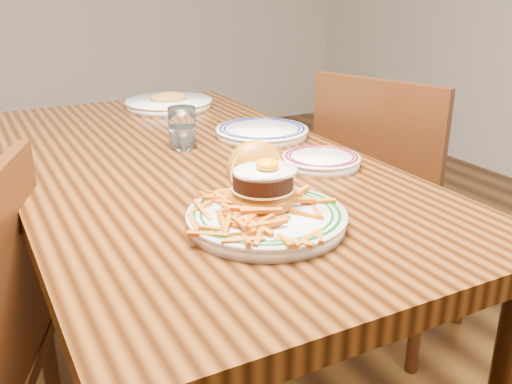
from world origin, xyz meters
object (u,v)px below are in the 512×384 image
table (189,191)px  chair_right (389,206)px  main_plate (265,204)px  side_plate (321,160)px

table → chair_right: chair_right is taller
chair_right → main_plate: bearing=10.7°
main_plate → side_plate: (0.29, 0.24, -0.02)m
chair_right → side_plate: (-0.42, -0.21, 0.28)m
chair_right → side_plate: 0.54m
main_plate → side_plate: bearing=56.9°
main_plate → chair_right: bearing=49.8°
side_plate → chair_right: bearing=14.9°
table → main_plate: (-0.02, -0.45, 0.13)m
main_plate → table: bearing=105.3°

